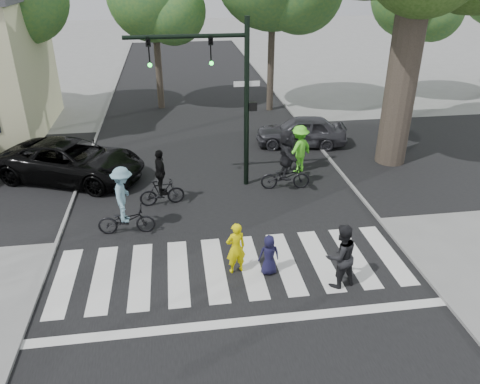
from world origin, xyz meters
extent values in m
plane|color=gray|center=(0.00, 0.00, 0.00)|extent=(120.00, 120.00, 0.00)
cube|color=black|center=(0.00, 5.00, 0.01)|extent=(10.00, 70.00, 0.01)
cube|color=black|center=(0.00, 8.00, 0.01)|extent=(70.00, 10.00, 0.01)
cube|color=gray|center=(-5.05, 5.00, 0.05)|extent=(0.10, 70.00, 0.10)
cube|color=gray|center=(5.05, 5.00, 0.05)|extent=(0.10, 70.00, 0.10)
cube|color=silver|center=(-4.50, 1.00, 0.01)|extent=(0.55, 3.00, 0.01)
cube|color=silver|center=(-3.50, 1.00, 0.01)|extent=(0.55, 3.00, 0.01)
cube|color=silver|center=(-2.50, 1.00, 0.01)|extent=(0.55, 3.00, 0.01)
cube|color=silver|center=(-1.50, 1.00, 0.01)|extent=(0.55, 3.00, 0.01)
cube|color=silver|center=(-0.50, 1.00, 0.01)|extent=(0.55, 3.00, 0.01)
cube|color=silver|center=(0.50, 1.00, 0.01)|extent=(0.55, 3.00, 0.01)
cube|color=silver|center=(1.50, 1.00, 0.01)|extent=(0.55, 3.00, 0.01)
cube|color=silver|center=(2.50, 1.00, 0.01)|extent=(0.55, 3.00, 0.01)
cube|color=silver|center=(3.50, 1.00, 0.01)|extent=(0.55, 3.00, 0.01)
cube|color=silver|center=(4.50, 1.00, 0.01)|extent=(0.55, 3.00, 0.01)
cube|color=silver|center=(0.00, -1.20, 0.01)|extent=(10.00, 0.30, 0.01)
cylinder|color=black|center=(1.20, 6.20, 3.00)|extent=(0.18, 0.18, 6.00)
cylinder|color=black|center=(-0.80, 6.20, 5.40)|extent=(4.00, 0.14, 0.14)
imported|color=black|center=(0.00, 6.20, 4.95)|extent=(0.16, 0.20, 1.00)
sphere|color=#19E533|center=(0.00, 6.08, 4.55)|extent=(0.14, 0.14, 0.14)
imported|color=black|center=(-2.00, 6.20, 4.95)|extent=(0.16, 0.20, 1.00)
sphere|color=#19E533|center=(-2.00, 6.08, 4.55)|extent=(0.14, 0.14, 0.14)
cube|color=black|center=(1.42, 6.20, 3.00)|extent=(0.28, 0.18, 0.30)
cube|color=#FF660C|center=(1.53, 6.20, 3.00)|extent=(0.02, 0.14, 0.20)
cube|color=white|center=(1.20, 6.20, 3.80)|extent=(0.90, 0.04, 0.18)
cylinder|color=brown|center=(7.50, 7.50, 3.50)|extent=(1.20, 1.20, 7.00)
cylinder|color=brown|center=(-9.00, 15.70, 3.22)|extent=(0.36, 0.36, 6.44)
cylinder|color=brown|center=(-2.00, 16.80, 2.80)|extent=(0.36, 0.36, 5.60)
sphere|color=#30713A|center=(-1.04, 16.08, 5.20)|extent=(3.36, 3.36, 3.36)
cylinder|color=brown|center=(4.00, 15.50, 3.36)|extent=(0.36, 0.36, 6.72)
cylinder|color=brown|center=(12.00, 16.30, 2.73)|extent=(0.36, 0.36, 5.46)
sphere|color=#30713A|center=(12.92, 15.61, 5.07)|extent=(3.22, 3.22, 3.22)
imported|color=#F5E404|center=(0.07, 0.81, 0.75)|extent=(0.62, 0.48, 1.50)
imported|color=#161534|center=(0.93, 0.61, 0.58)|extent=(0.58, 0.39, 1.16)
imported|color=black|center=(2.63, -0.14, 0.89)|extent=(1.01, 0.88, 1.78)
imported|color=black|center=(-2.99, 3.27, 0.46)|extent=(1.77, 0.68, 0.92)
imported|color=#6C98A9|center=(-2.99, 3.27, 1.33)|extent=(0.70, 1.16, 1.75)
imported|color=black|center=(-1.91, 5.00, 0.46)|extent=(1.58, 0.63, 0.93)
imported|color=black|center=(-1.91, 5.00, 1.22)|extent=(0.50, 0.98, 1.60)
imported|color=black|center=(2.56, 5.62, 0.47)|extent=(1.85, 0.79, 0.94)
imported|color=black|center=(2.56, 5.62, 1.38)|extent=(0.68, 1.72, 1.81)
imported|color=black|center=(-5.28, 7.59, 0.76)|extent=(6.01, 4.41, 1.52)
imported|color=#38383E|center=(4.27, 9.85, 0.68)|extent=(4.22, 2.25, 1.37)
imported|color=#66FF30|center=(3.43, 7.04, 0.96)|extent=(1.43, 1.26, 1.92)
imported|color=black|center=(3.31, 7.27, 0.81)|extent=(0.66, 0.51, 1.62)
camera|label=1|loc=(-1.33, -9.53, 7.68)|focal=35.00mm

